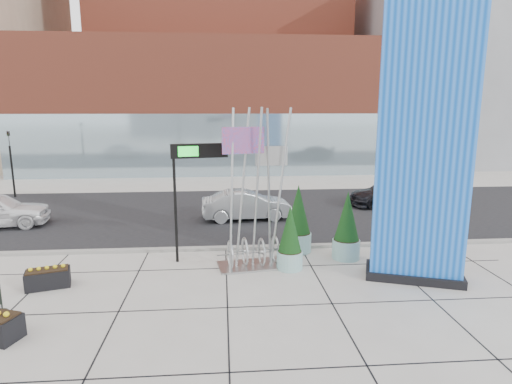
{
  "coord_description": "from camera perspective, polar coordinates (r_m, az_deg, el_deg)",
  "views": [
    {
      "loc": [
        0.92,
        -12.17,
        5.55
      ],
      "look_at": [
        2.04,
        2.0,
        2.71
      ],
      "focal_mm": 30.0,
      "sensor_mm": 36.0,
      "label": 1
    }
  ],
  "objects": [
    {
      "name": "ground",
      "position": [
        13.41,
        -8.28,
        -13.27
      ],
      "size": [
        160.0,
        160.0,
        0.0
      ],
      "primitive_type": "plane",
      "color": "#9E9991",
      "rests_on": "ground"
    },
    {
      "name": "street_asphalt",
      "position": [
        22.87,
        -6.72,
        -2.78
      ],
      "size": [
        80.0,
        12.0,
        0.02
      ],
      "primitive_type": "cube",
      "color": "black",
      "rests_on": "ground"
    },
    {
      "name": "curb_edge",
      "position": [
        17.1,
        -7.44,
        -7.51
      ],
      "size": [
        80.0,
        0.3,
        0.12
      ],
      "primitive_type": "cube",
      "color": "gray",
      "rests_on": "ground"
    },
    {
      "name": "tower_podium",
      "position": [
        39.17,
        -4.51,
        11.21
      ],
      "size": [
        34.0,
        10.0,
        11.0
      ],
      "primitive_type": "cube",
      "color": "#9C422D",
      "rests_on": "ground"
    },
    {
      "name": "tower_glass_front",
      "position": [
        34.5,
        -4.42,
        6.22
      ],
      "size": [
        34.0,
        0.6,
        5.0
      ],
      "primitive_type": "cube",
      "color": "#8CA5B2",
      "rests_on": "ground"
    },
    {
      "name": "building_grey_parking",
      "position": [
        50.91,
        25.82,
        14.12
      ],
      "size": [
        20.0,
        18.0,
        18.0
      ],
      "primitive_type": "cube",
      "color": "slate",
      "rests_on": "ground"
    },
    {
      "name": "blue_pylon",
      "position": [
        14.27,
        21.54,
        7.79
      ],
      "size": [
        3.3,
        2.27,
        10.08
      ],
      "rotation": [
        0.0,
        0.0,
        -0.34
      ],
      "color": "blue",
      "rests_on": "ground"
    },
    {
      "name": "public_art_sculpture",
      "position": [
        14.92,
        -0.31,
        -4.61
      ],
      "size": [
        2.6,
        1.56,
        5.56
      ],
      "rotation": [
        0.0,
        0.0,
        0.14
      ],
      "color": "#ACAFB1",
      "rests_on": "ground"
    },
    {
      "name": "overhead_street_sign",
      "position": [
        15.12,
        -8.17,
        4.06
      ],
      "size": [
        2.01,
        0.57,
        4.28
      ],
      "rotation": [
        0.0,
        0.0,
        0.2
      ],
      "color": "black",
      "rests_on": "ground"
    },
    {
      "name": "round_planter_east",
      "position": [
        16.12,
        12.02,
        -4.58
      ],
      "size": [
        1.02,
        1.02,
        2.55
      ],
      "color": "#8CBDBB",
      "rests_on": "ground"
    },
    {
      "name": "round_planter_mid",
      "position": [
        14.85,
        4.54,
        -6.3
      ],
      "size": [
        0.9,
        0.9,
        2.25
      ],
      "color": "#8CBDBB",
      "rests_on": "ground"
    },
    {
      "name": "round_planter_west",
      "position": [
        16.6,
        5.62,
        -3.76
      ],
      "size": [
        1.06,
        1.06,
        2.64
      ],
      "color": "#8CBDBB",
      "rests_on": "ground"
    },
    {
      "name": "box_planter_north",
      "position": [
        15.07,
        -26.0,
        -10.18
      ],
      "size": [
        1.42,
        0.98,
        0.71
      ],
      "rotation": [
        0.0,
        0.0,
        0.29
      ],
      "color": "black",
      "rests_on": "ground"
    },
    {
      "name": "car_silver_mid",
      "position": [
        21.26,
        -1.26,
        -1.8
      ],
      "size": [
        4.51,
        1.86,
        1.45
      ],
      "primitive_type": "imported",
      "rotation": [
        0.0,
        0.0,
        1.65
      ],
      "color": "#9B9FA3",
      "rests_on": "ground"
    },
    {
      "name": "car_dark_east",
      "position": [
        25.54,
        17.43,
        -0.15
      ],
      "size": [
        5.11,
        2.75,
        1.41
      ],
      "primitive_type": "imported",
      "rotation": [
        0.0,
        0.0,
        -1.4
      ],
      "color": "black",
      "rests_on": "ground"
    },
    {
      "name": "traffic_signal",
      "position": [
        30.26,
        -29.85,
        3.65
      ],
      "size": [
        0.15,
        0.18,
        4.1
      ],
      "color": "black",
      "rests_on": "ground"
    }
  ]
}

